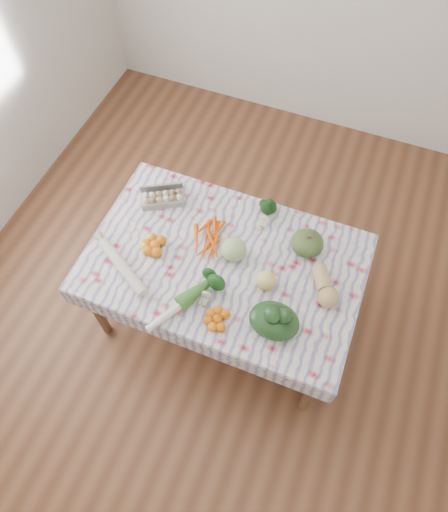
{
  "coord_description": "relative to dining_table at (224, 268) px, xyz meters",
  "views": [
    {
      "loc": [
        0.51,
        -1.29,
        3.14
      ],
      "look_at": [
        0.0,
        0.0,
        0.82
      ],
      "focal_mm": 32.0,
      "sensor_mm": 36.0,
      "label": 1
    }
  ],
  "objects": [
    {
      "name": "daikon",
      "position": [
        -0.54,
        -0.28,
        0.12
      ],
      "size": [
        0.44,
        0.29,
        0.07
      ],
      "primitive_type": "cylinder",
      "rotation": [
        1.57,
        0.0,
        1.05
      ],
      "color": "beige",
      "rests_on": "tablecloth"
    },
    {
      "name": "ground",
      "position": [
        0.0,
        0.0,
        -0.68
      ],
      "size": [
        4.5,
        4.5,
        0.0
      ],
      "primitive_type": "plane",
      "color": "brown",
      "rests_on": "ground"
    },
    {
      "name": "carrot_bunch",
      "position": [
        -0.15,
        0.09,
        0.11
      ],
      "size": [
        0.24,
        0.22,
        0.04
      ],
      "primitive_type": "cube",
      "rotation": [
        0.0,
        0.0,
        0.01
      ],
      "color": "#EC4E04",
      "rests_on": "tablecloth"
    },
    {
      "name": "mandarin_cluster",
      "position": [
        0.11,
        -0.37,
        0.11
      ],
      "size": [
        0.2,
        0.2,
        0.06
      ],
      "primitive_type": "cube",
      "rotation": [
        0.0,
        0.0,
        0.08
      ],
      "color": "orange",
      "rests_on": "tablecloth"
    },
    {
      "name": "spinach_bag",
      "position": [
        0.41,
        -0.28,
        0.15
      ],
      "size": [
        0.35,
        0.32,
        0.12
      ],
      "primitive_type": "ellipsoid",
      "rotation": [
        0.0,
        0.0,
        -0.39
      ],
      "color": "black",
      "rests_on": "tablecloth"
    },
    {
      "name": "kabocha_squash",
      "position": [
        0.43,
        0.27,
        0.15
      ],
      "size": [
        0.21,
        0.21,
        0.13
      ],
      "primitive_type": "ellipsoid",
      "rotation": [
        0.0,
        0.0,
        0.04
      ],
      "color": "#405727",
      "rests_on": "tablecloth"
    },
    {
      "name": "cabbage",
      "position": [
        0.04,
        0.05,
        0.16
      ],
      "size": [
        0.18,
        0.18,
        0.15
      ],
      "primitive_type": "sphere",
      "rotation": [
        0.0,
        0.0,
        0.24
      ],
      "color": "#A1C079",
      "rests_on": "tablecloth"
    },
    {
      "name": "grapefruit",
      "position": [
        0.29,
        -0.06,
        0.14
      ],
      "size": [
        0.15,
        0.15,
        0.12
      ],
      "primitive_type": "sphere",
      "rotation": [
        0.0,
        0.0,
        0.36
      ],
      "color": "#E0D468",
      "rests_on": "tablecloth"
    },
    {
      "name": "leek",
      "position": [
        -0.13,
        -0.39,
        0.11
      ],
      "size": [
        0.24,
        0.4,
        0.05
      ],
      "primitive_type": "cylinder",
      "rotation": [
        1.57,
        0.0,
        -0.49
      ],
      "color": "silver",
      "rests_on": "tablecloth"
    },
    {
      "name": "egg_carton",
      "position": [
        -0.53,
        0.27,
        0.12
      ],
      "size": [
        0.3,
        0.24,
        0.07
      ],
      "primitive_type": "cube",
      "rotation": [
        0.0,
        0.0,
        0.53
      ],
      "color": "#9E9E99",
      "rests_on": "tablecloth"
    },
    {
      "name": "tablecloth",
      "position": [
        0.0,
        0.0,
        0.08
      ],
      "size": [
        1.66,
        1.06,
        0.01
      ],
      "primitive_type": "cube",
      "color": "silver",
      "rests_on": "dining_table"
    },
    {
      "name": "orange_cluster",
      "position": [
        -0.43,
        -0.07,
        0.12
      ],
      "size": [
        0.23,
        0.23,
        0.07
      ],
      "primitive_type": "cube",
      "rotation": [
        0.0,
        0.0,
        0.13
      ],
      "color": "orange",
      "rests_on": "tablecloth"
    },
    {
      "name": "broccoli",
      "position": [
        -0.01,
        -0.22,
        0.14
      ],
      "size": [
        0.17,
        0.17,
        0.11
      ],
      "primitive_type": "ellipsoid",
      "rotation": [
        0.0,
        0.0,
        0.13
      ],
      "color": "#174818",
      "rests_on": "tablecloth"
    },
    {
      "name": "butternut_squash",
      "position": [
        0.61,
        0.03,
        0.14
      ],
      "size": [
        0.23,
        0.28,
        0.12
      ],
      "primitive_type": "ellipsoid",
      "rotation": [
        0.0,
        0.0,
        0.53
      ],
      "color": "tan",
      "rests_on": "tablecloth"
    },
    {
      "name": "dining_table",
      "position": [
        0.0,
        0.0,
        0.0
      ],
      "size": [
        1.6,
        1.0,
        0.75
      ],
      "color": "brown",
      "rests_on": "ground"
    },
    {
      "name": "kale_bunch",
      "position": [
        0.14,
        0.41,
        0.14
      ],
      "size": [
        0.14,
        0.12,
        0.12
      ],
      "primitive_type": "ellipsoid",
      "rotation": [
        0.0,
        0.0,
        0.03
      ],
      "color": "black",
      "rests_on": "tablecloth"
    }
  ]
}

